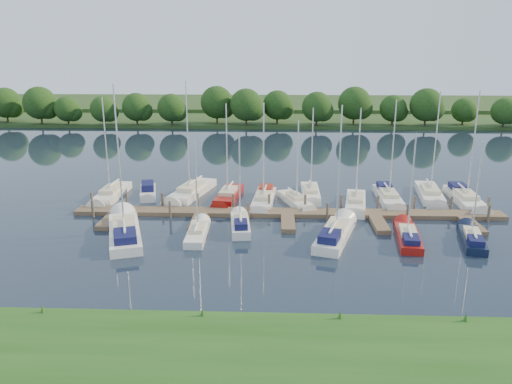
{
  "coord_description": "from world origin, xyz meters",
  "views": [
    {
      "loc": [
        -1.17,
        -36.48,
        14.98
      ],
      "look_at": [
        -2.94,
        8.0,
        2.2
      ],
      "focal_mm": 35.0,
      "sensor_mm": 36.0,
      "label": 1
    }
  ],
  "objects_px": {
    "sailboat_s_2": "(240,225)",
    "dock": "(287,215)",
    "sailboat_n_0": "(111,195)",
    "motorboat": "(148,192)",
    "sailboat_n_5": "(296,202)"
  },
  "relations": [
    {
      "from": "dock",
      "to": "sailboat_n_0",
      "type": "height_order",
      "value": "sailboat_n_0"
    },
    {
      "from": "sailboat_s_2",
      "to": "dock",
      "type": "bearing_deg",
      "value": 31.81
    },
    {
      "from": "dock",
      "to": "sailboat_n_0",
      "type": "relative_size",
      "value": 3.68
    },
    {
      "from": "motorboat",
      "to": "sailboat_n_0",
      "type": "bearing_deg",
      "value": 4.23
    },
    {
      "from": "sailboat_n_5",
      "to": "motorboat",
      "type": "bearing_deg",
      "value": -29.23
    },
    {
      "from": "motorboat",
      "to": "sailboat_s_2",
      "type": "distance_m",
      "value": 14.5
    },
    {
      "from": "sailboat_n_0",
      "to": "sailboat_n_5",
      "type": "xyz_separation_m",
      "value": [
        19.23,
        -1.49,
        -0.01
      ]
    },
    {
      "from": "sailboat_n_0",
      "to": "motorboat",
      "type": "xyz_separation_m",
      "value": [
        3.61,
        1.15,
        0.07
      ]
    },
    {
      "from": "sailboat_s_2",
      "to": "sailboat_n_5",
      "type": "bearing_deg",
      "value": 49.03
    },
    {
      "from": "motorboat",
      "to": "sailboat_n_5",
      "type": "xyz_separation_m",
      "value": [
        15.62,
        -2.64,
        -0.07
      ]
    },
    {
      "from": "dock",
      "to": "sailboat_s_2",
      "type": "bearing_deg",
      "value": -141.98
    },
    {
      "from": "sailboat_n_5",
      "to": "sailboat_s_2",
      "type": "height_order",
      "value": "sailboat_n_5"
    },
    {
      "from": "dock",
      "to": "sailboat_n_0",
      "type": "xyz_separation_m",
      "value": [
        -18.31,
        5.55,
        0.08
      ]
    },
    {
      "from": "motorboat",
      "to": "sailboat_n_5",
      "type": "distance_m",
      "value": 15.84
    },
    {
      "from": "dock",
      "to": "sailboat_n_5",
      "type": "height_order",
      "value": "sailboat_n_5"
    }
  ]
}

